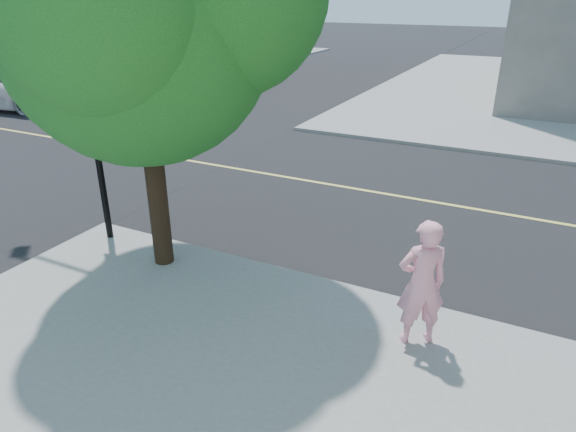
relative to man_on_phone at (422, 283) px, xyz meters
The scene contains 6 objects.
ground 5.94m from the man_on_phone, behind, with size 140.00×140.00×0.00m, color black.
road_ew 8.02m from the man_on_phone, 136.48° to the left, with size 140.00×9.00×0.01m, color black.
sidewalk_nw 36.52m from the man_on_phone, 142.00° to the left, with size 26.00×25.00×0.12m, color gray.
man_on_phone is the anchor object (origin of this frame).
signal_pole 8.61m from the man_on_phone, behind, with size 3.73×0.42×4.21m.
car_a 20.76m from the man_on_phone, 156.54° to the left, with size 2.91×6.32×1.76m, color silver.
Camera 1 is at (6.81, -6.96, 4.57)m, focal length 32.03 mm.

